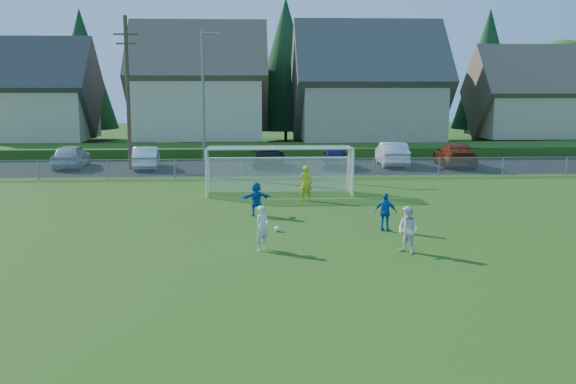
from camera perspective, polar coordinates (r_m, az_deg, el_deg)
The scene contains 21 objects.
ground at distance 19.11m, azimuth 1.34°, elevation -7.98°, with size 160.00×160.00×0.00m, color #193D0C.
asphalt_lot at distance 46.07m, azimuth -1.35°, elevation 2.14°, with size 60.00×60.00×0.00m, color black.
grass_embankment at distance 53.48m, azimuth -1.61°, elevation 3.54°, with size 70.00×6.00×0.80m, color #1E420F.
soccer_ball at distance 25.94m, azimuth -0.93°, elevation -3.13°, with size 0.22×0.22×0.22m, color white.
player_white_a at distance 22.98m, azimuth -2.19°, elevation -3.07°, with size 0.56×0.37×1.54m, color white.
player_white_b at distance 22.86m, azimuth 10.12°, elevation -3.20°, with size 0.77×0.60×1.59m, color white.
player_blue_a at distance 26.23m, azimuth 8.26°, elevation -1.69°, with size 0.86×0.36×1.47m, color #1357B5.
player_blue_b at distance 29.02m, azimuth -2.71°, elevation -0.57°, with size 1.35×0.43×1.46m, color #1357B5.
goalkeeper at distance 32.71m, azimuth 1.51°, elevation 0.76°, with size 0.62×0.41×1.71m, color #BFC617.
car_a at distance 47.76m, azimuth -17.89°, elevation 2.92°, with size 1.91×4.74×1.62m, color #ACAFB4.
car_b at distance 46.05m, azimuth -11.90°, elevation 2.87°, with size 1.57×4.50×1.48m, color white.
car_d at distance 46.03m, azimuth -1.63°, elevation 2.98°, with size 1.90×4.67×1.36m, color black.
car_e at distance 45.67m, azimuth 4.03°, elevation 2.95°, with size 1.67×4.16×1.42m, color #1A1448.
car_f at distance 47.20m, azimuth 8.79°, elevation 3.20°, with size 1.73×4.97×1.64m, color silver.
car_g at distance 47.55m, azimuth 13.96°, elevation 3.06°, with size 2.24×5.52×1.60m, color #63200B.
soccer_goal at distance 34.51m, azimuth -0.74°, elevation 2.50°, with size 7.42×1.90×2.50m.
chainlink_fence at distance 40.54m, azimuth -1.10°, elevation 2.07°, with size 52.06×0.06×1.20m.
streetlight at distance 44.31m, azimuth -7.12°, elevation 8.07°, with size 1.38×0.18×9.00m.
utility_pole at distance 45.91m, azimuth -13.41°, elevation 8.31°, with size 1.60×0.26×10.00m.
houses_row at distance 60.78m, azimuth 0.06°, elevation 10.76°, with size 53.90×11.45×13.27m.
tree_row at distance 66.99m, azimuth -1.06°, elevation 10.25°, with size 65.98×12.36×13.80m.
Camera 1 is at (-1.45, -18.20, 5.63)m, focal length 42.00 mm.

